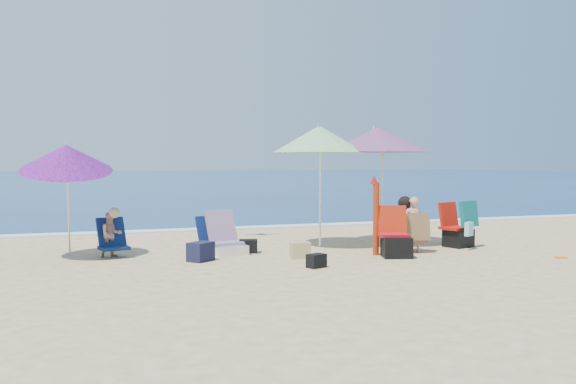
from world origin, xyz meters
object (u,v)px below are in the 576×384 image
object	(u,v)px
umbrella_blue	(66,158)
person_left	(112,234)
camp_chair_left	(395,242)
camp_chair_right	(459,230)
furled_umbrella	(376,211)
umbrella_turquoise	(378,140)
umbrella_striped	(319,139)
chair_navy	(214,243)
chair_rainbow	(226,243)
person_center	(411,225)

from	to	relation	value
umbrella_blue	person_left	size ratio (longest dim) A/B	2.43
camp_chair_left	camp_chair_right	bearing A→B (deg)	21.17
furled_umbrella	camp_chair_right	bearing A→B (deg)	10.36
umbrella_turquoise	camp_chair_left	bearing A→B (deg)	-105.74
umbrella_blue	camp_chair_right	bearing A→B (deg)	-7.63
umbrella_turquoise	person_left	world-z (taller)	umbrella_turquoise
umbrella_blue	umbrella_striped	bearing A→B (deg)	-0.89
umbrella_striped	camp_chair_left	world-z (taller)	umbrella_striped
chair_navy	camp_chair_left	bearing A→B (deg)	-28.66
chair_rainbow	camp_chair_right	size ratio (longest dim) A/B	0.91
camp_chair_right	person_left	size ratio (longest dim) A/B	1.04
chair_rainbow	person_left	size ratio (longest dim) A/B	0.95
chair_navy	chair_rainbow	xyz separation A→B (m)	(0.16, -0.29, 0.03)
furled_umbrella	chair_navy	xyz separation A→B (m)	(-2.62, 1.24, -0.60)
furled_umbrella	chair_rainbow	world-z (taller)	furled_umbrella
furled_umbrella	person_center	xyz separation A→B (m)	(0.73, 0.04, -0.28)
camp_chair_right	person_left	distance (m)	6.41
umbrella_striped	chair_navy	xyz separation A→B (m)	(-2.04, 0.01, -1.89)
camp_chair_left	camp_chair_right	distance (m)	1.86
furled_umbrella	chair_rainbow	size ratio (longest dim) A/B	1.72
chair_rainbow	person_center	size ratio (longest dim) A/B	0.80
umbrella_turquoise	camp_chair_right	bearing A→B (deg)	-32.23
furled_umbrella	person_left	xyz separation A→B (m)	(-4.40, 1.26, -0.38)
umbrella_turquoise	person_left	xyz separation A→B (m)	(-5.04, 0.08, -1.67)
chair_navy	camp_chair_right	distance (m)	4.66
camp_chair_right	person_center	world-z (taller)	person_center
person_center	chair_navy	bearing A→B (deg)	160.29
umbrella_turquoise	person_left	size ratio (longest dim) A/B	3.03
umbrella_striped	umbrella_turquoise	bearing A→B (deg)	-2.32
camp_chair_right	person_left	bearing A→B (deg)	171.88
umbrella_blue	camp_chair_left	size ratio (longest dim) A/B	2.39
umbrella_blue	camp_chair_left	bearing A→B (deg)	-16.86
chair_rainbow	person_left	bearing A→B (deg)	170.77
camp_chair_left	person_left	size ratio (longest dim) A/B	1.02
chair_rainbow	person_center	world-z (taller)	person_center
umbrella_striped	person_left	xyz separation A→B (m)	(-3.82, 0.03, -1.67)
furled_umbrella	person_left	size ratio (longest dim) A/B	1.64
person_center	camp_chair_right	bearing A→B (deg)	14.38
camp_chair_right	person_left	xyz separation A→B (m)	(-6.35, 0.91, 0.07)
chair_navy	person_center	distance (m)	3.56
umbrella_striped	person_center	bearing A→B (deg)	-42.42
umbrella_striped	person_left	bearing A→B (deg)	179.52
person_center	person_left	bearing A→B (deg)	166.59
camp_chair_right	person_left	world-z (taller)	camp_chair_right
umbrella_turquoise	furled_umbrella	size ratio (longest dim) A/B	1.86
chair_navy	person_left	world-z (taller)	person_left
furled_umbrella	chair_rainbow	xyz separation A→B (m)	(-2.46, 0.95, -0.57)
furled_umbrella	person_left	bearing A→B (deg)	163.96
camp_chair_left	camp_chair_right	size ratio (longest dim) A/B	0.97
umbrella_blue	camp_chair_right	size ratio (longest dim) A/B	2.33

